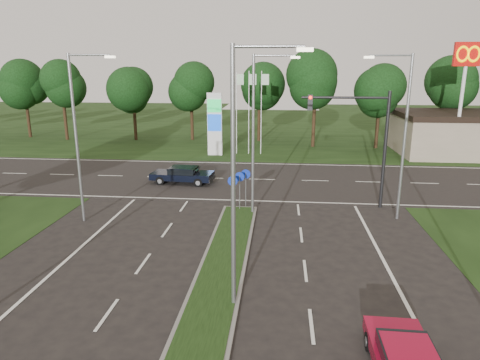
{
  "coord_description": "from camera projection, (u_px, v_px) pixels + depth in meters",
  "views": [
    {
      "loc": [
        2.33,
        -7.6,
        8.27
      ],
      "look_at": [
        0.13,
        15.38,
        2.2
      ],
      "focal_mm": 32.0,
      "sensor_mm": 36.0,
      "label": 1
    }
  ],
  "objects": [
    {
      "name": "streetlight_median_near",
      "position": [
        239.0,
        168.0,
        14.03
      ],
      "size": [
        2.53,
        0.22,
        9.0
      ],
      "color": "gray",
      "rests_on": "ground"
    },
    {
      "name": "median_kerb",
      "position": [
        202.0,
        337.0,
        13.47
      ],
      "size": [
        2.0,
        26.0,
        0.12
      ],
      "primitive_type": "cube",
      "color": "slate",
      "rests_on": "ground"
    },
    {
      "name": "cross_road",
      "position": [
        249.0,
        179.0,
        32.74
      ],
      "size": [
        160.0,
        12.0,
        0.02
      ],
      "primitive_type": "cube",
      "color": "black",
      "rests_on": "ground"
    },
    {
      "name": "gas_pylon",
      "position": [
        217.0,
        122.0,
        40.99
      ],
      "size": [
        5.8,
        1.26,
        8.0
      ],
      "color": "silver",
      "rests_on": "ground"
    },
    {
      "name": "streetlight_right_far",
      "position": [
        402.0,
        129.0,
        22.93
      ],
      "size": [
        2.53,
        0.22,
        9.0
      ],
      "rotation": [
        0.0,
        0.0,
        3.14
      ],
      "color": "gray",
      "rests_on": "ground"
    },
    {
      "name": "verge_far",
      "position": [
        265.0,
        126.0,
        62.58
      ],
      "size": [
        160.0,
        50.0,
        0.02
      ],
      "primitive_type": "cube",
      "color": "black",
      "rests_on": "ground"
    },
    {
      "name": "median_signs",
      "position": [
        239.0,
        184.0,
        24.99
      ],
      "size": [
        1.16,
        1.76,
        2.38
      ],
      "color": "gray",
      "rests_on": "ground"
    },
    {
      "name": "treeline_far",
      "position": [
        261.0,
        82.0,
        46.33
      ],
      "size": [
        6.0,
        6.0,
        9.9
      ],
      "color": "black",
      "rests_on": "ground"
    },
    {
      "name": "streetlight_median_far",
      "position": [
        257.0,
        127.0,
        23.65
      ],
      "size": [
        2.53,
        0.22,
        9.0
      ],
      "color": "gray",
      "rests_on": "ground"
    },
    {
      "name": "streetlight_left_far",
      "position": [
        79.0,
        130.0,
        22.59
      ],
      "size": [
        2.53,
        0.22,
        9.0
      ],
      "color": "gray",
      "rests_on": "ground"
    },
    {
      "name": "traffic_signal",
      "position": [
        364.0,
        131.0,
        25.11
      ],
      "size": [
        5.1,
        0.42,
        7.0
      ],
      "color": "black",
      "rests_on": "ground"
    },
    {
      "name": "mcdonalds_sign",
      "position": [
        465.0,
        71.0,
        36.72
      ],
      "size": [
        2.2,
        0.47,
        10.4
      ],
      "color": "silver",
      "rests_on": "ground"
    },
    {
      "name": "navy_sedan",
      "position": [
        183.0,
        174.0,
        31.49
      ],
      "size": [
        4.61,
        2.2,
        1.23
      ],
      "rotation": [
        0.0,
        0.0,
        1.49
      ],
      "color": "black",
      "rests_on": "ground"
    }
  ]
}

